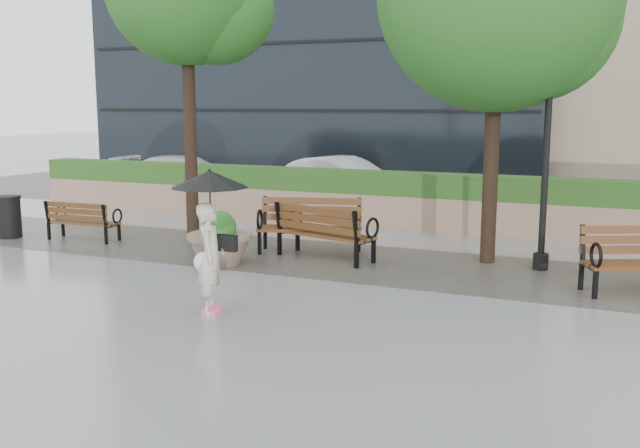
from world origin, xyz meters
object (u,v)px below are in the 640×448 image
at_px(car_left, 187,177).
at_px(car_right, 343,182).
at_px(planter_left, 220,243).
at_px(pedestrian, 210,227).
at_px(trash_bin, 9,218).
at_px(bench_0, 83,229).
at_px(bench_1, 310,237).
at_px(lamppost, 546,163).
at_px(bench_2, 325,243).

height_order(car_left, car_right, car_right).
xyz_separation_m(planter_left, pedestrian, (1.52, -2.73, 0.85)).
bearing_deg(trash_bin, bench_0, 13.31).
xyz_separation_m(bench_0, planter_left, (4.00, -0.84, 0.14)).
bearing_deg(car_right, bench_1, -149.19).
bearing_deg(car_left, bench_1, -142.03).
distance_m(lamppost, car_left, 13.01).
bearing_deg(lamppost, bench_0, -173.52).
xyz_separation_m(bench_0, pedestrian, (5.52, -3.57, 0.99)).
bearing_deg(car_right, pedestrian, -153.40).
distance_m(bench_1, bench_2, 0.65).
distance_m(bench_0, planter_left, 4.09).
bearing_deg(bench_0, bench_2, -178.76).
xyz_separation_m(car_right, pedestrian, (2.24, -10.84, 0.53)).
relative_size(trash_bin, car_right, 0.21).
bearing_deg(pedestrian, bench_2, -22.17).
relative_size(bench_0, bench_1, 0.76).
distance_m(bench_0, trash_bin, 1.79).
relative_size(bench_1, lamppost, 0.50).
xyz_separation_m(bench_2, car_left, (-7.59, 6.65, 0.35)).
xyz_separation_m(bench_2, lamppost, (3.94, 0.76, 1.62)).
relative_size(lamppost, car_right, 1.01).
bearing_deg(bench_1, lamppost, -11.74).
bearing_deg(car_right, trash_bin, 161.82).
relative_size(car_left, car_right, 1.06).
xyz_separation_m(car_left, pedestrian, (7.47, -10.55, 0.58)).
relative_size(bench_0, car_left, 0.36).
bearing_deg(car_left, bench_2, -141.86).
bearing_deg(trash_bin, car_right, 56.91).
bearing_deg(planter_left, car_left, 127.25).
relative_size(bench_1, car_left, 0.47).
xyz_separation_m(bench_0, bench_2, (5.64, 0.33, 0.06)).
bearing_deg(bench_0, planter_left, 165.98).
xyz_separation_m(planter_left, trash_bin, (-5.73, 0.43, 0.05)).
relative_size(bench_0, lamppost, 0.38).
bearing_deg(bench_1, trash_bin, 173.22).
distance_m(bench_1, trash_bin, 6.96).
bearing_deg(car_left, planter_left, -153.38).
relative_size(planter_left, lamppost, 0.28).
relative_size(planter_left, car_right, 0.28).
bearing_deg(pedestrian, bench_1, -15.32).
relative_size(trash_bin, pedestrian, 0.44).
bearing_deg(lamppost, car_right, 135.55).
bearing_deg(car_left, bench_0, -175.04).
xyz_separation_m(bench_2, planter_left, (-1.64, -1.17, 0.08)).
height_order(trash_bin, car_right, car_right).
height_order(bench_1, car_right, car_right).
xyz_separation_m(bench_1, trash_bin, (-6.87, -1.15, 0.12)).
bearing_deg(bench_0, pedestrian, 144.98).
bearing_deg(planter_left, lamppost, 19.10).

